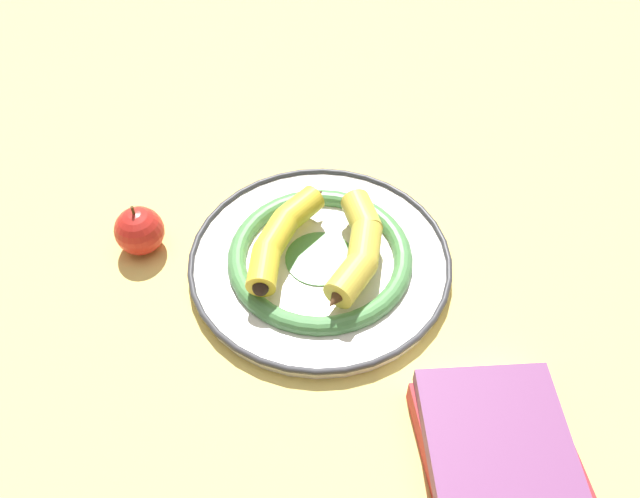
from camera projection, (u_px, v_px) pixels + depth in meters
name	position (u px, v px, depth m)	size (l,w,h in m)	color
ground_plane	(322.00, 259.00, 0.84)	(2.80, 2.80, 0.00)	#E5CC6B
decorative_bowl	(320.00, 259.00, 0.82)	(0.35, 0.35, 0.03)	white
banana_a	(281.00, 235.00, 0.80)	(0.13, 0.17, 0.04)	yellow
banana_b	(358.00, 248.00, 0.78)	(0.16, 0.15, 0.04)	gold
book_stack	(495.00, 441.00, 0.64)	(0.20, 0.20, 0.05)	#AD2328
apple	(139.00, 231.00, 0.83)	(0.07, 0.07, 0.08)	red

